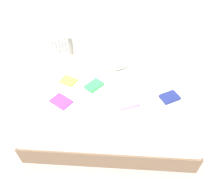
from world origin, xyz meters
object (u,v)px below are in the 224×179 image
at_px(textbook_green, 94,86).
at_px(textbook_purple, 61,101).
at_px(radiator, 58,47).
at_px(textbook_navy, 170,97).
at_px(pillow, 109,62).
at_px(textbook_pink, 128,102).
at_px(bed, 112,105).
at_px(textbook_lime, 69,81).
at_px(textbook_white, 96,112).

bearing_deg(textbook_green, textbook_purple, 167.91).
bearing_deg(radiator, textbook_navy, -37.06).
relative_size(pillow, textbook_pink, 2.31).
bearing_deg(bed, textbook_green, 164.49).
bearing_deg(radiator, textbook_purple, -73.69).
bearing_deg(textbook_navy, bed, 145.41).
bearing_deg(textbook_green, textbook_pink, -81.51).
height_order(pillow, textbook_navy, pillow).
xyz_separation_m(radiator, textbook_pink, (1.19, -1.39, 0.20)).
height_order(pillow, textbook_green, pillow).
height_order(textbook_green, textbook_lime, textbook_green).
bearing_deg(textbook_purple, textbook_white, 13.99).
height_order(textbook_navy, textbook_green, textbook_green).
distance_m(pillow, textbook_green, 0.48).
xyz_separation_m(bed, textbook_green, (-0.23, 0.06, 0.28)).
xyz_separation_m(pillow, textbook_navy, (0.76, -0.59, -0.04)).
distance_m(bed, textbook_purple, 0.68).
height_order(textbook_navy, textbook_purple, textbook_navy).
bearing_deg(textbook_navy, textbook_white, 170.63).
bearing_deg(textbook_white, textbook_pink, 61.94).
relative_size(textbook_pink, textbook_navy, 1.12).
relative_size(textbook_pink, textbook_lime, 1.23).
xyz_separation_m(radiator, textbook_lime, (0.43, -1.06, 0.20)).
bearing_deg(textbook_green, bed, -66.46).
distance_m(textbook_navy, textbook_lime, 1.28).
height_order(bed, textbook_pink, textbook_pink).
height_order(textbook_pink, textbook_navy, textbook_pink).
height_order(pillow, textbook_pink, pillow).
xyz_separation_m(textbook_white, textbook_lime, (-0.41, 0.51, -0.01)).
relative_size(textbook_white, textbook_navy, 1.11).
xyz_separation_m(textbook_white, textbook_navy, (0.85, 0.29, -0.00)).
distance_m(radiator, textbook_green, 1.39).
bearing_deg(textbook_purple, textbook_pink, 35.33).
bearing_deg(radiator, textbook_white, -61.75).
xyz_separation_m(textbook_navy, textbook_green, (-0.92, 0.14, 0.00)).
relative_size(pillow, textbook_green, 2.62).
relative_size(textbook_purple, textbook_lime, 1.21).
height_order(textbook_pink, textbook_purple, textbook_pink).
bearing_deg(pillow, textbook_pink, -69.03).
distance_m(pillow, textbook_white, 0.88).
height_order(bed, textbook_purple, textbook_purple).
bearing_deg(textbook_navy, pillow, 114.19).
xyz_separation_m(textbook_pink, textbook_lime, (-0.77, 0.33, -0.01)).
bearing_deg(textbook_green, textbook_navy, -59.59).
relative_size(radiator, textbook_pink, 1.99).
bearing_deg(textbook_lime, textbook_purple, -67.50).
relative_size(textbook_pink, textbook_green, 1.13).
bearing_deg(bed, textbook_lime, 166.25).
distance_m(radiator, pillow, 1.18).
height_order(pillow, textbook_lime, pillow).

